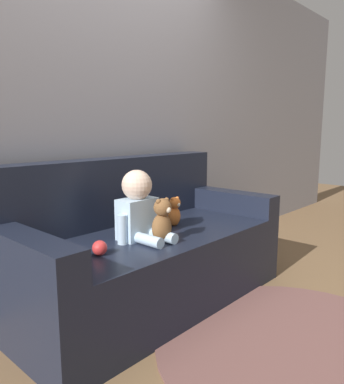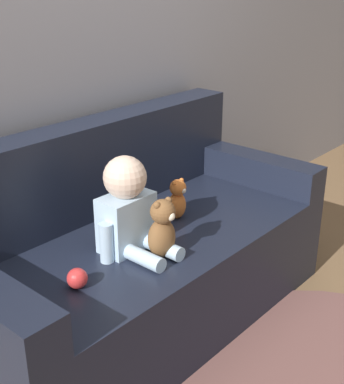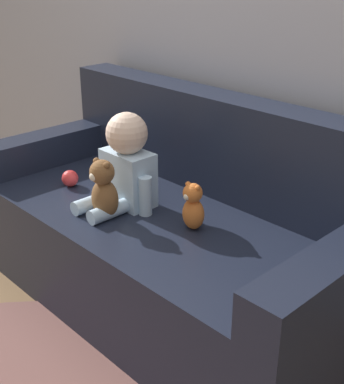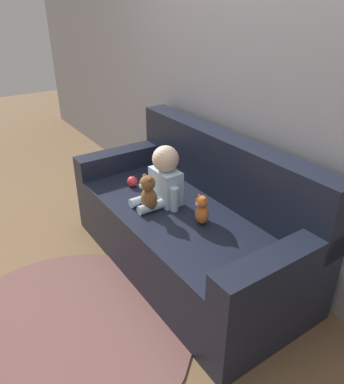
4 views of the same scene
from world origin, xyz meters
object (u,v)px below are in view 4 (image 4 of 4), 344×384
toy_ball (132,181)px  couch (191,224)px  plush_toy_side (202,210)px  teddy_bear_brown (148,194)px  person_baby (164,178)px

toy_ball → couch: bearing=20.7°
couch → plush_toy_side: size_ratio=9.26×
teddy_bear_brown → toy_ball: 0.39m
couch → toy_ball: couch is taller
couch → teddy_bear_brown: 0.40m
teddy_bear_brown → plush_toy_side: size_ratio=1.31×
person_baby → teddy_bear_brown: person_baby is taller
teddy_bear_brown → toy_ball: bearing=167.8°
couch → person_baby: 0.38m
person_baby → plush_toy_side: 0.37m
couch → toy_ball: (-0.49, -0.19, 0.18)m
person_baby → teddy_bear_brown: 0.16m
couch → toy_ball: 0.55m
person_baby → plush_toy_side: bearing=7.3°
teddy_bear_brown → plush_toy_side: teddy_bear_brown is taller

